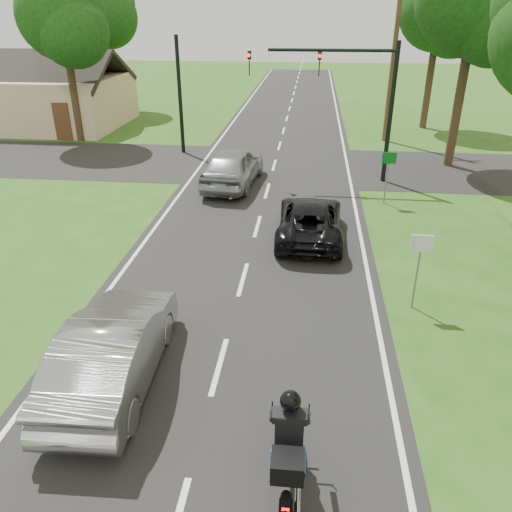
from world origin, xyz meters
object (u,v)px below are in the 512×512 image
at_px(traffic_signal, 349,87).
at_px(sign_green, 388,165).
at_px(sign_white, 420,254).
at_px(motorcycle_rider, 288,457).
at_px(silver_sedan, 114,349).
at_px(dark_suv, 310,219).
at_px(silver_suv, 233,166).
at_px(utility_pole_far, 394,50).

relative_size(traffic_signal, sign_green, 3.00).
relative_size(traffic_signal, sign_white, 3.00).
distance_m(motorcycle_rider, silver_sedan, 4.48).
relative_size(dark_suv, sign_white, 2.20).
bearing_deg(silver_sedan, sign_white, -154.01).
height_order(silver_sedan, silver_suv, silver_suv).
bearing_deg(sign_green, dark_suv, -129.07).
height_order(utility_pole_far, sign_white, utility_pole_far).
xyz_separation_m(traffic_signal, sign_green, (1.56, -3.02, -2.54)).
bearing_deg(traffic_signal, sign_green, -62.62).
height_order(dark_suv, traffic_signal, traffic_signal).
distance_m(silver_suv, traffic_signal, 6.07).
bearing_deg(motorcycle_rider, traffic_signal, 83.93).
height_order(motorcycle_rider, traffic_signal, traffic_signal).
height_order(silver_sedan, utility_pole_far, utility_pole_far).
relative_size(silver_suv, sign_white, 2.39).
bearing_deg(dark_suv, sign_white, 123.51).
height_order(silver_suv, sign_white, sign_white).
bearing_deg(motorcycle_rider, dark_suv, 88.28).
bearing_deg(sign_green, silver_sedan, -120.96).
bearing_deg(utility_pole_far, traffic_signal, -109.68).
relative_size(silver_sedan, traffic_signal, 0.75).
xyz_separation_m(dark_suv, silver_sedan, (-3.99, -7.96, 0.14)).
distance_m(silver_suv, sign_green, 6.74).
distance_m(dark_suv, silver_sedan, 8.91).
bearing_deg(silver_sedan, dark_suv, -118.94).
xyz_separation_m(dark_suv, silver_suv, (-3.49, 5.34, 0.22)).
distance_m(dark_suv, sign_white, 5.22).
bearing_deg(motorcycle_rider, sign_green, 76.58).
bearing_deg(sign_green, utility_pole_far, 83.27).
bearing_deg(silver_sedan, motorcycle_rider, 145.26).
xyz_separation_m(motorcycle_rider, sign_white, (3.02, 6.06, 0.78)).
xyz_separation_m(dark_suv, traffic_signal, (1.44, 6.72, 3.48)).
distance_m(silver_sedan, sign_white, 7.76).
height_order(sign_white, sign_green, same).
height_order(dark_suv, sign_white, sign_white).
relative_size(silver_sedan, sign_green, 2.26).
bearing_deg(dark_suv, utility_pole_far, -105.86).
bearing_deg(dark_suv, sign_green, -128.63).
relative_size(motorcycle_rider, sign_white, 1.13).
bearing_deg(sign_white, utility_pole_far, 85.49).
xyz_separation_m(silver_suv, sign_white, (6.29, -9.65, 0.72)).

